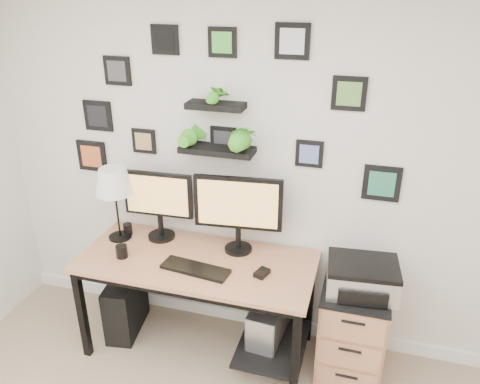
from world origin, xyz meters
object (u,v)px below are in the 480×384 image
(monitor_right, at_px, (238,208))
(mug, at_px, (122,251))
(file_cabinet, at_px, (352,329))
(pc_tower_black, at_px, (126,304))
(printer, at_px, (362,277))
(table_lamp, at_px, (114,183))
(pc_tower_grey, at_px, (269,329))
(desk, at_px, (204,273))
(monitor_left, at_px, (158,201))

(monitor_right, height_order, mug, monitor_right)
(file_cabinet, bearing_deg, pc_tower_black, -177.81)
(printer, bearing_deg, mug, -173.48)
(table_lamp, xyz_separation_m, pc_tower_black, (0.04, -0.10, -0.97))
(table_lamp, xyz_separation_m, pc_tower_grey, (1.15, -0.06, -0.96))
(monitor_right, distance_m, pc_tower_black, 1.22)
(table_lamp, bearing_deg, printer, -1.74)
(mug, bearing_deg, printer, 6.52)
(desk, relative_size, pc_tower_grey, 3.35)
(monitor_right, xyz_separation_m, mug, (-0.74, -0.30, -0.29))
(pc_tower_grey, bearing_deg, desk, -176.70)
(monitor_right, relative_size, mug, 6.80)
(pc_tower_grey, relative_size, printer, 1.03)
(mug, xyz_separation_m, pc_tower_grey, (1.00, 0.17, -0.56))
(monitor_right, bearing_deg, table_lamp, -175.62)
(table_lamp, relative_size, pc_tower_grey, 1.14)
(mug, bearing_deg, desk, 14.90)
(monitor_right, height_order, printer, monitor_right)
(pc_tower_black, relative_size, printer, 0.96)
(pc_tower_grey, bearing_deg, file_cabinet, 3.18)
(monitor_right, bearing_deg, monitor_left, 178.52)
(mug, relative_size, pc_tower_black, 0.20)
(desk, xyz_separation_m, table_lamp, (-0.68, 0.09, 0.56))
(monitor_right, distance_m, printer, 0.91)
(desk, distance_m, monitor_right, 0.52)
(file_cabinet, bearing_deg, pc_tower_grey, -176.82)
(monitor_left, xyz_separation_m, printer, (1.44, -0.14, -0.28))
(desk, height_order, monitor_left, monitor_left)
(printer, bearing_deg, pc_tower_grey, -178.81)
(table_lamp, distance_m, file_cabinet, 1.91)
(mug, bearing_deg, file_cabinet, 7.30)
(desk, height_order, printer, printer)
(file_cabinet, bearing_deg, mug, -172.70)
(table_lamp, relative_size, pc_tower_black, 1.23)
(table_lamp, bearing_deg, mug, -58.08)
(monitor_right, xyz_separation_m, printer, (0.85, -0.12, -0.31))
(desk, bearing_deg, table_lamp, 172.33)
(monitor_left, height_order, mug, monitor_left)
(desk, height_order, pc_tower_black, desk)
(monitor_left, height_order, file_cabinet, monitor_left)
(desk, relative_size, mug, 18.16)
(pc_tower_black, distance_m, file_cabinet, 1.68)
(monitor_left, relative_size, pc_tower_grey, 1.08)
(monitor_left, bearing_deg, file_cabinet, -4.69)
(monitor_left, bearing_deg, monitor_right, -1.48)
(desk, bearing_deg, mug, -165.10)
(table_lamp, height_order, mug, table_lamp)
(desk, bearing_deg, monitor_left, 155.94)
(table_lamp, relative_size, file_cabinet, 0.82)
(pc_tower_black, bearing_deg, pc_tower_grey, -6.82)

